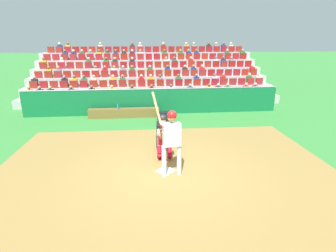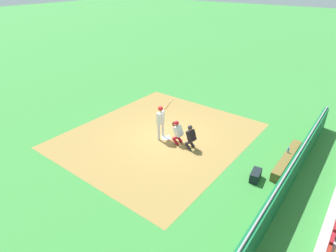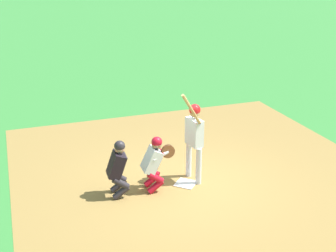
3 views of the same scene
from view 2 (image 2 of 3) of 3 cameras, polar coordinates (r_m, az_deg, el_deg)
The scene contains 10 objects.
ground_plane at distance 15.34m, azimuth -0.38°, elevation -2.45°, with size 160.00×160.00×0.00m, color #358136.
infield_dirt_patch at distance 15.61m, azimuth -1.85°, elevation -1.88°, with size 9.93×8.68×0.01m, color olive.
home_plate_marker at distance 15.33m, azimuth -0.38°, elevation -2.40°, with size 0.44×0.44×0.02m, color white.
batter_at_plate at distance 14.82m, azimuth -1.44°, elevation 1.57°, with size 0.80×0.67×2.29m.
catcher_crouching at distance 14.59m, azimuth 1.90°, elevation -0.95°, with size 0.48×0.72×1.28m.
home_plate_umpire at distance 14.18m, azimuth 4.54°, elevation -1.98°, with size 0.49×0.49×1.30m.
dugout_wall at distance 12.83m, azimuth 23.53°, elevation -8.58°, with size 12.80×0.24×1.31m.
dugout_bench at distance 14.35m, azimuth 22.72°, elevation -6.25°, with size 3.42×0.40×0.44m, color brown.
water_bottle_on_bench at distance 14.42m, azimuth 22.95°, elevation -4.45°, with size 0.07×0.07×0.26m, color #277BCF.
equipment_duffel_bag at distance 12.89m, azimuth 17.14°, elevation -9.44°, with size 0.75×0.36×0.42m, color black.
Camera 2 is at (-10.53, -7.99, 7.79)m, focal length 30.42 mm.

